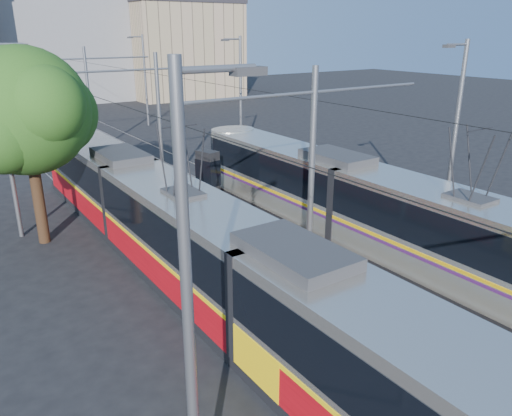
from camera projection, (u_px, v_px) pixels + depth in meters
platform at (190, 206)px, 24.46m from camera, size 4.00×50.00×0.30m
tactile_strip_left at (162, 209)px, 23.64m from camera, size 0.70×50.00×0.01m
tactile_strip_right at (215, 198)px, 25.18m from camera, size 0.70×50.00×0.01m
rails at (190, 209)px, 24.51m from camera, size 8.71×70.00×0.03m
tram_left at (186, 239)px, 16.66m from camera, size 2.43×28.80×5.50m
tram_right at (463, 241)px, 16.12m from camera, size 2.43×30.30×5.50m
catenary at (216, 126)px, 20.78m from camera, size 9.20×70.00×7.00m
street_lamps at (151, 113)px, 26.23m from camera, size 15.18×38.22×8.00m
shelter at (208, 174)px, 24.69m from camera, size 0.93×1.25×2.47m
tree at (33, 112)px, 19.30m from camera, size 5.40×4.99×7.84m
building_centre at (57, 38)px, 61.79m from camera, size 18.36×14.28×14.97m
building_right at (181, 49)px, 65.03m from camera, size 14.28×10.20×12.04m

